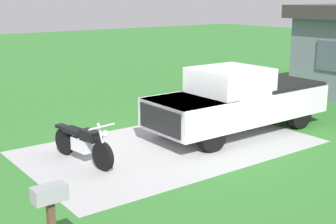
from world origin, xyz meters
TOP-DOWN VIEW (x-y plane):
  - ground_plane at (0.00, 0.00)m, footprint 80.00×80.00m
  - driveway_pad at (0.00, 0.00)m, footprint 4.45×7.49m
  - motorcycle at (-0.33, -2.36)m, footprint 2.20×0.71m
  - pickup_truck at (0.04, 2.44)m, footprint 2.03×5.64m
  - mailbox at (3.40, -4.71)m, footprint 0.26×0.48m

SIDE VIEW (x-z plane):
  - ground_plane at x=0.00m, z-range 0.00..0.00m
  - driveway_pad at x=0.00m, z-range 0.00..0.01m
  - motorcycle at x=-0.33m, z-range -0.07..1.02m
  - pickup_truck at x=0.04m, z-range 0.00..1.90m
  - mailbox at x=3.40m, z-range 0.35..1.61m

